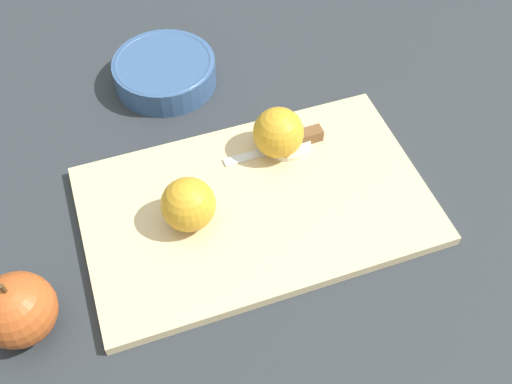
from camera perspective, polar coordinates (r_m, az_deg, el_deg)
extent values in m
plane|color=#282D33|center=(0.77, 0.00, -1.57)|extent=(4.00, 4.00, 0.00)
cube|color=#D1B789|center=(0.76, 0.00, -1.25)|extent=(0.46, 0.31, 0.01)
sphere|color=gold|center=(0.72, -6.47, -1.19)|extent=(0.07, 0.07, 0.07)
cylinder|color=beige|center=(0.72, -6.08, -1.39)|extent=(0.05, 0.05, 0.06)
sphere|color=gold|center=(0.79, 2.14, 5.67)|extent=(0.07, 0.07, 0.07)
cylinder|color=beige|center=(0.78, 2.33, 5.37)|extent=(0.06, 0.02, 0.06)
cube|color=silver|center=(0.80, -0.24, 3.56)|extent=(0.08, 0.02, 0.00)
cube|color=brown|center=(0.82, 4.39, 5.21)|extent=(0.06, 0.02, 0.02)
cylinder|color=beige|center=(0.82, 2.90, 4.83)|extent=(0.07, 0.07, 0.01)
sphere|color=#AD4C1E|center=(0.70, -21.72, -10.39)|extent=(0.08, 0.08, 0.08)
cylinder|color=#4C3319|center=(0.66, -22.95, -8.46)|extent=(0.01, 0.01, 0.01)
cylinder|color=#33517F|center=(0.93, -8.67, 11.22)|extent=(0.15, 0.15, 0.04)
torus|color=#33517F|center=(0.91, -8.80, 11.98)|extent=(0.15, 0.15, 0.01)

